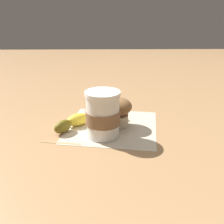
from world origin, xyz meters
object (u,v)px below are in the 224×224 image
at_px(banana, 88,118).
at_px(sugar_packet, 121,107).
at_px(muffin, 117,110).
at_px(coffee_cup, 103,115).

distance_m(banana, sugar_packet, 0.17).
relative_size(banana, sugar_packet, 4.08).
bearing_deg(muffin, banana, 81.45).
height_order(banana, sugar_packet, banana).
bearing_deg(banana, muffin, -98.55).
distance_m(muffin, banana, 0.09).
distance_m(muffin, sugar_packet, 0.15).
bearing_deg(banana, coffee_cup, -149.63).
xyz_separation_m(muffin, banana, (0.01, 0.08, -0.03)).
bearing_deg(muffin, sugar_packet, -7.65).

